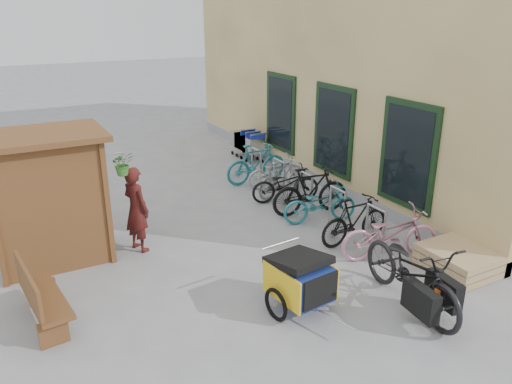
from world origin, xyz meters
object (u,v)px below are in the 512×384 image
bike_1 (355,220)px  bike_7 (256,163)px  shopping_carts (247,141)px  child_trailer (300,278)px  person_kiosk (136,209)px  bench (40,296)px  cargo_bike (412,273)px  bike_5 (283,178)px  bike_6 (276,172)px  kiosk (41,181)px  bike_2 (320,204)px  bike_0 (390,234)px  bike_3 (311,191)px  bike_4 (286,184)px  pallet_stack (458,260)px

bike_1 → bike_7: size_ratio=0.92×
shopping_carts → child_trailer: child_trailer is taller
person_kiosk → bike_1: size_ratio=1.03×
bench → cargo_bike: (5.12, -2.21, 0.10)m
bike_5 → bike_6: (0.21, 0.69, -0.05)m
shopping_carts → bench: bearing=-136.7°
kiosk → bike_6: 6.04m
child_trailer → bike_6: 5.71m
cargo_bike → bike_2: (0.66, 3.37, -0.15)m
bike_0 → bike_3: (-0.07, 2.49, 0.06)m
cargo_bike → bike_4: size_ratio=1.40×
bike_0 → bench: bearing=99.0°
kiosk → bike_1: 5.88m
bike_0 → bike_7: bearing=18.2°
bench → bike_1: (5.80, -0.01, 0.00)m
bike_2 → person_kiosk: bearing=95.6°
pallet_stack → bike_4: 4.48m
bike_5 → bike_7: size_ratio=0.87×
bike_4 → bike_5: (0.13, 0.35, 0.03)m
child_trailer → bike_1: size_ratio=1.04×
bike_1 → bike_6: size_ratio=1.03×
person_kiosk → bike_4: bearing=-99.6°
shopping_carts → bike_3: (-0.81, -4.65, 0.00)m
bike_5 → bike_0: bearing=169.5°
bike_0 → bike_4: bike_0 is taller
bench → bike_1: bearing=-6.8°
person_kiosk → bike_3: size_ratio=0.91×
bike_2 → bike_6: (0.34, 2.46, -0.02)m
kiosk → bike_1: (5.40, -2.09, -1.06)m
person_kiosk → bench: bearing=110.0°
cargo_bike → bike_1: size_ratio=1.43×
pallet_stack → bench: size_ratio=0.78×
cargo_bike → bike_3: bearing=85.8°
bike_3 → bike_4: size_ratio=1.11×
bench → bike_4: bench is taller
bike_0 → cargo_bike: bearing=166.2°
kiosk → person_kiosk: kiosk is taller
bike_7 → cargo_bike: bearing=171.9°
child_trailer → cargo_bike: size_ratio=0.73×
pallet_stack → bike_6: bike_6 is taller
pallet_stack → shopping_carts: shopping_carts is taller
cargo_bike → bike_4: cargo_bike is taller
child_trailer → person_kiosk: person_kiosk is taller
bike_2 → kiosk: bearing=94.7°
child_trailer → bike_7: bike_7 is taller
pallet_stack → bike_7: bearing=98.0°
bike_6 → child_trailer: bearing=157.7°
bike_2 → bike_3: 0.52m
bike_0 → bike_3: size_ratio=1.02×
bike_4 → bike_6: 1.09m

